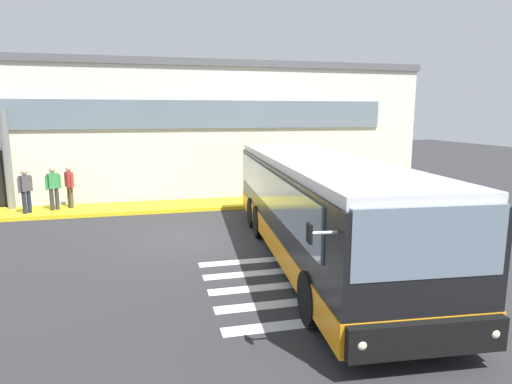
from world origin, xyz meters
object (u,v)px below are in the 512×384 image
passenger_at_curb_edge (69,185)px  safety_bollard_yellow (252,199)px  entry_support_column (7,160)px  bus_main_foreground (317,209)px  passenger_near_column (26,189)px  passenger_by_doorway (53,185)px

passenger_at_curb_edge → safety_bollard_yellow: size_ratio=1.86×
entry_support_column → safety_bollard_yellow: bearing=-11.0°
passenger_at_curb_edge → entry_support_column: bearing=170.8°
bus_main_foreground → passenger_near_column: size_ratio=6.70×
passenger_at_curb_edge → bus_main_foreground: bearing=-45.9°
passenger_at_curb_edge → safety_bollard_yellow: (7.03, -1.44, -0.63)m
passenger_at_curb_edge → safety_bollard_yellow: passenger_at_curb_edge is taller
bus_main_foreground → passenger_near_column: bearing=141.5°
passenger_near_column → passenger_by_doorway: (0.87, 0.42, 0.03)m
bus_main_foreground → passenger_by_doorway: bus_main_foreground is taller
bus_main_foreground → safety_bollard_yellow: size_ratio=12.46×
entry_support_column → bus_main_foreground: size_ratio=0.34×
passenger_at_curb_edge → safety_bollard_yellow: 7.20m
bus_main_foreground → passenger_at_curb_edge: 10.58m
passenger_by_doorway → safety_bollard_yellow: (7.58, -1.23, -0.66)m
entry_support_column → safety_bollard_yellow: entry_support_column is taller
passenger_near_column → passenger_at_curb_edge: size_ratio=1.00×
passenger_by_doorway → safety_bollard_yellow: bearing=-9.2°
entry_support_column → passenger_at_curb_edge: bearing=-9.2°
safety_bollard_yellow → bus_main_foreground: bearing=-87.0°
entry_support_column → bus_main_foreground: (9.58, -7.96, -0.75)m
passenger_by_doorway → bus_main_foreground: bearing=-43.1°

